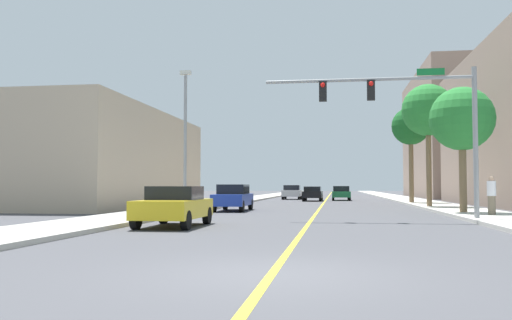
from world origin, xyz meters
TOP-DOWN VIEW (x-y plane):
  - ground at (0.00, 42.00)m, footprint 192.00×192.00m
  - sidewalk_left at (-7.81, 42.00)m, footprint 3.23×168.00m
  - sidewalk_right at (7.81, 42.00)m, footprint 3.23×168.00m
  - lane_marking_center at (0.00, 42.00)m, footprint 0.16×144.00m
  - building_left_near at (-19.55, 27.47)m, footprint 17.31×20.94m
  - building_right_far at (18.48, 61.31)m, footprint 15.16×24.97m
  - traffic_signal_mast at (4.01, 13.90)m, footprint 8.58×0.36m
  - street_lamp at (-6.69, 18.27)m, footprint 0.56×0.28m
  - palm_near at (7.15, 18.70)m, footprint 3.11×3.11m
  - palm_mid at (6.84, 26.51)m, footprint 3.29×3.29m
  - palm_far at (6.80, 34.33)m, footprint 2.92×2.92m
  - car_blue at (-4.78, 21.55)m, footprint 1.81×4.44m
  - car_yellow at (-4.59, 9.57)m, footprint 1.92×3.94m
  - car_silver at (-3.56, 47.85)m, footprint 1.89×4.00m
  - car_green at (1.51, 44.77)m, footprint 1.79×4.38m
  - car_black at (-1.14, 41.96)m, footprint 1.79×4.22m
  - pedestrian at (7.81, 16.31)m, footprint 0.38×0.38m

SIDE VIEW (x-z plane):
  - ground at x=0.00m, z-range 0.00..0.00m
  - lane_marking_center at x=0.00m, z-range 0.00..0.01m
  - sidewalk_left at x=-7.81m, z-range 0.00..0.15m
  - sidewalk_right at x=7.81m, z-range 0.00..0.15m
  - car_black at x=-1.14m, z-range 0.04..1.39m
  - car_yellow at x=-4.59m, z-range 0.02..1.43m
  - car_green at x=1.51m, z-range 0.04..1.43m
  - car_silver at x=-3.56m, z-range 0.01..1.50m
  - car_blue at x=-4.78m, z-range 0.03..1.53m
  - pedestrian at x=7.81m, z-range 0.15..1.86m
  - building_left_near at x=-19.55m, z-range 0.00..6.61m
  - street_lamp at x=-6.69m, z-range 0.57..7.84m
  - traffic_signal_mast at x=4.01m, z-range 1.56..7.65m
  - palm_near at x=7.15m, z-range 1.60..7.72m
  - palm_far at x=6.80m, z-range 2.28..9.66m
  - palm_mid at x=6.84m, z-range 2.31..10.03m
  - building_right_far at x=18.48m, z-range 0.00..15.38m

